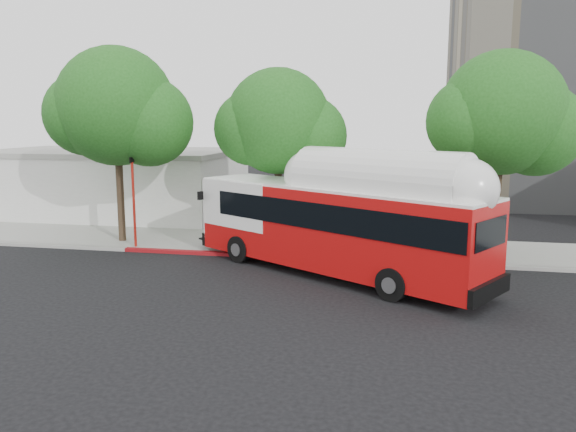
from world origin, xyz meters
name	(u,v)px	position (x,y,z in m)	size (l,w,h in m)	color
ground	(272,283)	(0.00, 0.00, 0.00)	(120.00, 120.00, 0.00)	black
sidewalk	(300,245)	(0.00, 6.50, 0.07)	(60.00, 5.00, 0.15)	gray
curb_strip	(291,257)	(0.00, 3.90, 0.07)	(60.00, 0.30, 0.15)	gray
red_curb_segment	(227,254)	(-3.00, 3.90, 0.08)	(10.00, 0.32, 0.16)	maroon
street_tree_left	(126,111)	(-8.53, 5.56, 6.60)	(6.67, 5.80, 9.74)	#2D2116
street_tree_mid	(287,126)	(-0.59, 6.06, 5.91)	(5.75, 5.00, 8.62)	#2D2116
street_tree_right	(512,118)	(9.44, 5.86, 6.26)	(6.21, 5.40, 9.18)	#2D2116
low_commercial_bldg	(113,182)	(-14.00, 14.00, 2.15)	(16.20, 10.20, 4.25)	silver
transit_bus	(335,228)	(2.23, 1.64, 1.92)	(13.05, 9.44, 4.12)	#B20C0C
signal_pole	(134,203)	(-7.69, 4.29, 2.28)	(0.13, 0.42, 4.45)	#A81B11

